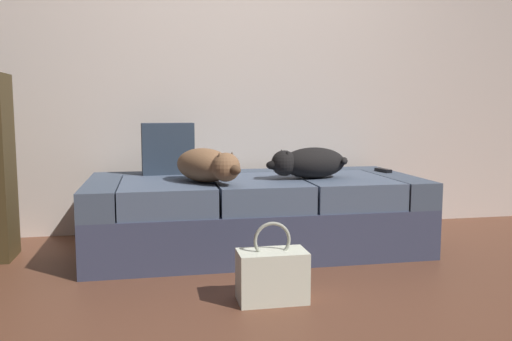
% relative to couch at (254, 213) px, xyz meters
% --- Properties ---
extents(ground_plane, '(10.00, 10.00, 0.00)m').
position_rel_couch_xyz_m(ground_plane, '(0.00, -0.96, -0.23)').
color(ground_plane, brown).
extents(back_wall, '(6.40, 0.10, 2.80)m').
position_rel_couch_xyz_m(back_wall, '(0.00, 0.64, 1.17)').
color(back_wall, beige).
rests_on(back_wall, ground).
extents(couch, '(2.06, 0.96, 0.46)m').
position_rel_couch_xyz_m(couch, '(0.00, 0.00, 0.00)').
color(couch, '#3A3F58').
rests_on(couch, ground).
extents(dog_tan, '(0.44, 0.56, 0.20)m').
position_rel_couch_xyz_m(dog_tan, '(-0.31, -0.18, 0.33)').
color(dog_tan, brown).
rests_on(dog_tan, couch).
extents(dog_dark, '(0.57, 0.31, 0.19)m').
position_rel_couch_xyz_m(dog_dark, '(0.32, -0.11, 0.33)').
color(dog_dark, black).
rests_on(dog_dark, couch).
extents(tv_remote, '(0.07, 0.16, 0.02)m').
position_rel_couch_xyz_m(tv_remote, '(0.93, 0.12, 0.24)').
color(tv_remote, black).
rests_on(tv_remote, couch).
extents(throw_pillow, '(0.35, 0.14, 0.34)m').
position_rel_couch_xyz_m(throw_pillow, '(-0.53, 0.28, 0.40)').
color(throw_pillow, '#2A3645').
rests_on(throw_pillow, couch).
extents(handbag, '(0.32, 0.18, 0.38)m').
position_rel_couch_xyz_m(handbag, '(-0.10, -0.94, -0.10)').
color(handbag, silver).
rests_on(handbag, ground).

